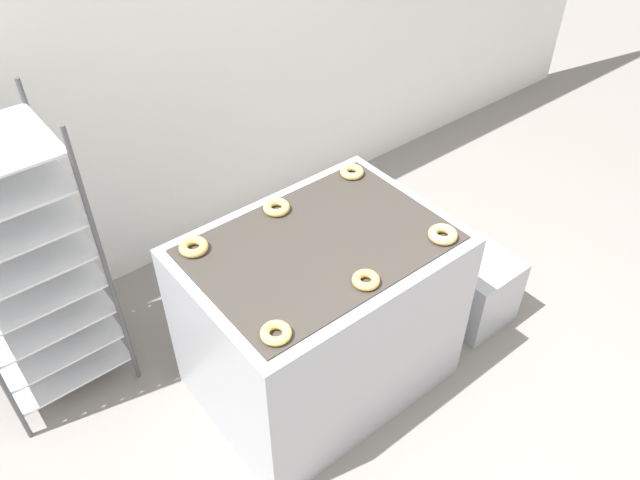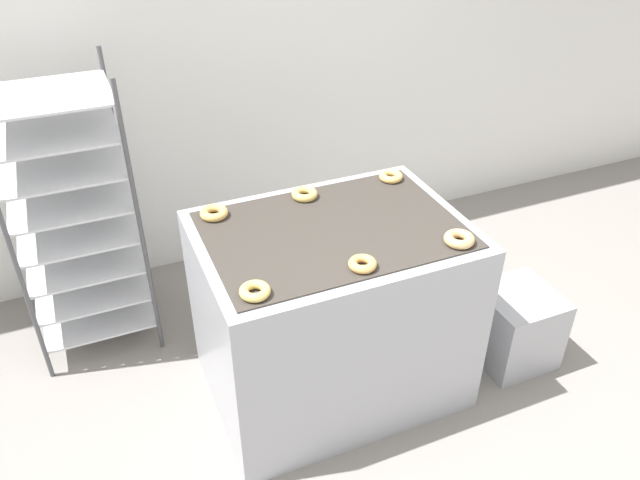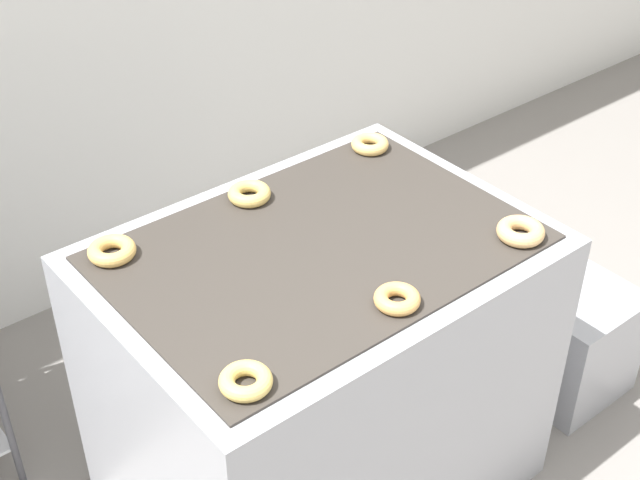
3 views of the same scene
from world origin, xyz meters
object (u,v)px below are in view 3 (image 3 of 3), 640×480
(glaze_bin, at_px, (568,339))
(donut_near_right, at_px, (521,231))
(donut_near_left, at_px, (246,381))
(donut_near_center, at_px, (397,299))
(fryer_machine, at_px, (320,375))
(donut_far_left, at_px, (112,251))
(donut_far_center, at_px, (249,194))
(donut_far_right, at_px, (370,144))

(glaze_bin, xyz_separation_m, donut_near_right, (-0.54, -0.11, 0.77))
(donut_near_left, xyz_separation_m, donut_near_center, (0.46, 0.00, -0.00))
(fryer_machine, distance_m, donut_far_left, 0.75)
(donut_far_center, height_order, donut_far_right, donut_far_center)
(glaze_bin, distance_m, donut_near_right, 0.94)
(glaze_bin, relative_size, donut_far_right, 3.53)
(donut_far_left, relative_size, donut_far_right, 1.07)
(fryer_machine, xyz_separation_m, glaze_bin, (0.99, -0.21, -0.27))
(donut_far_left, xyz_separation_m, donut_far_center, (0.45, 0.00, -0.00))
(donut_near_left, relative_size, donut_far_center, 0.96)
(fryer_machine, bearing_deg, donut_far_right, 34.42)
(donut_near_right, bearing_deg, donut_far_left, 145.55)
(donut_near_left, bearing_deg, donut_far_left, 89.45)
(donut_near_right, relative_size, donut_far_left, 1.03)
(donut_near_left, distance_m, donut_far_right, 1.12)
(fryer_machine, distance_m, donut_near_left, 0.75)
(fryer_machine, relative_size, donut_far_center, 9.62)
(donut_near_center, distance_m, donut_far_right, 0.79)
(glaze_bin, relative_size, donut_near_right, 3.20)
(glaze_bin, distance_m, donut_far_center, 1.37)
(glaze_bin, bearing_deg, donut_far_center, 152.61)
(fryer_machine, relative_size, donut_near_left, 9.99)
(donut_near_center, height_order, donut_far_right, same)
(donut_near_right, distance_m, donut_far_right, 0.63)
(donut_near_center, bearing_deg, donut_far_center, 90.21)
(donut_near_left, bearing_deg, donut_far_right, 34.21)
(donut_near_right, bearing_deg, fryer_machine, 145.15)
(fryer_machine, bearing_deg, donut_far_center, 92.17)
(fryer_machine, bearing_deg, donut_far_left, 145.95)
(donut_near_center, relative_size, donut_far_center, 0.93)
(fryer_machine, bearing_deg, glaze_bin, -11.70)
(donut_near_left, height_order, donut_far_center, donut_far_center)
(fryer_machine, height_order, donut_far_left, donut_far_left)
(donut_near_center, bearing_deg, donut_far_left, 125.79)
(fryer_machine, bearing_deg, donut_near_left, -145.99)
(donut_far_left, bearing_deg, donut_near_center, -54.21)
(fryer_machine, bearing_deg, donut_near_right, -34.85)
(glaze_bin, distance_m, donut_near_left, 1.65)
(donut_near_left, distance_m, donut_near_center, 0.46)
(donut_near_left, relative_size, donut_near_right, 0.92)
(glaze_bin, xyz_separation_m, donut_far_right, (-0.53, 0.52, 0.77))
(glaze_bin, distance_m, donut_far_left, 1.72)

